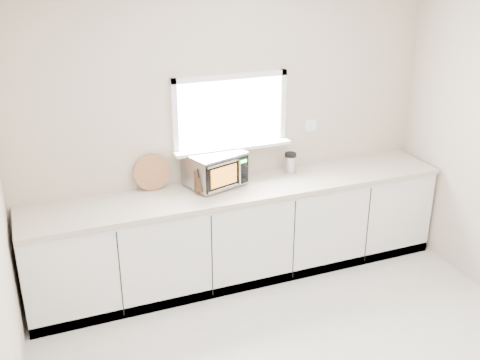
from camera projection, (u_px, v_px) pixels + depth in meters
back_wall at (230, 131)px, 5.19m from camera, size 4.00×0.17×2.70m
cabinets at (242, 233)px, 5.29m from camera, size 3.92×0.60×0.88m
countertop at (242, 189)px, 5.10m from camera, size 3.92×0.64×0.04m
microwave at (215, 168)px, 5.08m from camera, size 0.58×0.51×0.31m
knife_block at (200, 180)px, 4.94m from camera, size 0.10×0.19×0.27m
cutting_board at (152, 172)px, 4.99m from camera, size 0.33×0.08×0.33m
coffee_grinder at (290, 162)px, 5.40m from camera, size 0.14×0.14×0.20m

